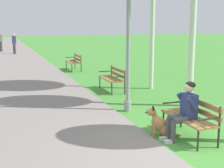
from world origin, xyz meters
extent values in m
plane|color=#478E38|center=(0.00, 0.00, 0.00)|extent=(120.00, 120.00, 0.00)
cube|color=gray|center=(-2.36, 24.00, 0.02)|extent=(4.01, 60.00, 0.04)
cube|color=olive|center=(0.20, 0.64, 0.45)|extent=(0.14, 1.50, 0.04)
cube|color=olive|center=(0.37, 0.64, 0.45)|extent=(0.14, 1.50, 0.04)
cube|color=olive|center=(0.55, 0.64, 0.45)|extent=(0.14, 1.50, 0.04)
cube|color=olive|center=(0.65, 0.64, 0.59)|extent=(0.04, 1.50, 0.11)
cube|color=olive|center=(0.65, 0.64, 0.77)|extent=(0.04, 1.50, 0.11)
cylinder|color=#2D2B28|center=(0.17, 1.33, 0.23)|extent=(0.04, 0.04, 0.45)
cylinder|color=#2D2B28|center=(0.65, 1.33, 0.43)|extent=(0.04, 0.04, 0.85)
cube|color=#2D2B28|center=(0.37, 1.33, 0.63)|extent=(0.45, 0.04, 0.03)
cylinder|color=#2D2B28|center=(0.17, -0.05, 0.23)|extent=(0.04, 0.04, 0.45)
cylinder|color=#2D2B28|center=(0.65, -0.05, 0.43)|extent=(0.04, 0.04, 0.85)
cube|color=#2D2B28|center=(0.37, -0.05, 0.63)|extent=(0.45, 0.04, 0.03)
cube|color=olive|center=(0.28, 5.81, 0.45)|extent=(0.14, 1.50, 0.04)
cube|color=olive|center=(0.45, 5.81, 0.45)|extent=(0.14, 1.50, 0.04)
cube|color=olive|center=(0.63, 5.81, 0.45)|extent=(0.14, 1.50, 0.04)
cube|color=olive|center=(0.73, 5.81, 0.59)|extent=(0.04, 1.50, 0.11)
cube|color=olive|center=(0.73, 5.81, 0.77)|extent=(0.04, 1.50, 0.11)
cylinder|color=#2D2B28|center=(0.25, 6.50, 0.23)|extent=(0.04, 0.04, 0.45)
cylinder|color=#2D2B28|center=(0.73, 6.50, 0.43)|extent=(0.04, 0.04, 0.85)
cube|color=#2D2B28|center=(0.45, 6.50, 0.63)|extent=(0.45, 0.04, 0.03)
cylinder|color=#2D2B28|center=(0.25, 5.12, 0.23)|extent=(0.04, 0.04, 0.45)
cylinder|color=#2D2B28|center=(0.73, 5.12, 0.43)|extent=(0.04, 0.04, 0.85)
cube|color=#2D2B28|center=(0.45, 5.12, 0.63)|extent=(0.45, 0.04, 0.03)
cube|color=olive|center=(0.11, 11.35, 0.45)|extent=(0.14, 1.50, 0.04)
cube|color=olive|center=(0.29, 11.35, 0.45)|extent=(0.14, 1.50, 0.04)
cube|color=olive|center=(0.46, 11.35, 0.45)|extent=(0.14, 1.50, 0.04)
cube|color=olive|center=(0.57, 11.35, 0.59)|extent=(0.04, 1.50, 0.11)
cube|color=olive|center=(0.57, 11.35, 0.77)|extent=(0.04, 1.50, 0.11)
cylinder|color=#2D2B28|center=(0.09, 12.04, 0.23)|extent=(0.04, 0.04, 0.45)
cylinder|color=#2D2B28|center=(0.57, 12.04, 0.43)|extent=(0.04, 0.04, 0.85)
cube|color=#2D2B28|center=(0.29, 12.04, 0.63)|extent=(0.45, 0.04, 0.03)
cylinder|color=#2D2B28|center=(0.09, 10.66, 0.23)|extent=(0.04, 0.04, 0.45)
cylinder|color=#2D2B28|center=(0.57, 10.66, 0.43)|extent=(0.04, 0.04, 0.85)
cube|color=#2D2B28|center=(0.29, 10.66, 0.63)|extent=(0.45, 0.04, 0.03)
cylinder|color=#4C4C51|center=(0.16, 0.71, 0.47)|extent=(0.42, 0.14, 0.14)
cylinder|color=#4C4C51|center=(-0.05, 0.71, 0.24)|extent=(0.11, 0.11, 0.47)
cube|color=silver|center=(-0.13, 0.71, 0.04)|extent=(0.24, 0.09, 0.07)
cylinder|color=#4C4C51|center=(0.16, 0.51, 0.47)|extent=(0.42, 0.14, 0.14)
cylinder|color=#4C4C51|center=(-0.05, 0.51, 0.24)|extent=(0.11, 0.11, 0.47)
cube|color=silver|center=(-0.13, 0.51, 0.04)|extent=(0.24, 0.09, 0.07)
cube|color=navy|center=(0.37, 0.61, 0.73)|extent=(0.22, 0.36, 0.52)
cylinder|color=navy|center=(0.31, 0.81, 0.83)|extent=(0.25, 0.09, 0.30)
cylinder|color=navy|center=(0.31, 0.41, 0.83)|extent=(0.25, 0.09, 0.30)
sphere|color=beige|center=(0.35, 0.61, 1.13)|extent=(0.21, 0.21, 0.21)
ellipsoid|color=black|center=(0.38, 0.61, 1.18)|extent=(0.22, 0.23, 0.14)
ellipsoid|color=#B27F47|center=(0.00, 0.88, 0.16)|extent=(0.43, 0.37, 0.32)
ellipsoid|color=#B27F47|center=(-0.14, 0.93, 0.29)|extent=(0.54, 0.36, 0.48)
ellipsoid|color=black|center=(-0.09, 0.91, 0.32)|extent=(0.39, 0.28, 0.27)
cylinder|color=#B27F47|center=(-0.25, 1.02, 0.19)|extent=(0.06, 0.06, 0.38)
cylinder|color=#B27F47|center=(-0.28, 0.91, 0.19)|extent=(0.06, 0.06, 0.38)
cylinder|color=#B27F47|center=(-0.24, 0.96, 0.43)|extent=(0.15, 0.19, 0.19)
ellipsoid|color=#B27F47|center=(-0.32, 0.98, 0.56)|extent=(0.25, 0.20, 0.16)
cone|color=black|center=(-0.42, 1.01, 0.55)|extent=(0.12, 0.12, 0.09)
cone|color=black|center=(-0.27, 1.01, 0.66)|extent=(0.06, 0.06, 0.09)
cone|color=black|center=(-0.30, 0.93, 0.66)|extent=(0.06, 0.06, 0.09)
cylinder|color=#B27F47|center=(0.20, 0.82, 0.03)|extent=(0.28, 0.12, 0.04)
cylinder|color=gray|center=(-0.01, 3.06, 0.15)|extent=(0.20, 0.20, 0.30)
cylinder|color=gray|center=(-0.01, 3.06, 2.20)|extent=(0.11, 0.11, 4.41)
cylinder|color=silver|center=(1.97, 2.99, 2.02)|extent=(0.18, 0.18, 4.04)
cylinder|color=silver|center=(2.04, 5.71, 2.29)|extent=(0.16, 0.16, 4.59)
cylinder|color=#383842|center=(-2.11, 21.60, 0.44)|extent=(0.22, 0.22, 0.88)
cube|color=navy|center=(-2.11, 21.60, 1.16)|extent=(0.32, 0.20, 0.56)
sphere|color=beige|center=(-2.11, 21.60, 1.55)|extent=(0.20, 0.20, 0.20)
cylinder|color=#383842|center=(-3.10, 24.26, 0.44)|extent=(0.22, 0.22, 0.88)
cube|color=#6B7F5B|center=(-3.10, 24.26, 1.16)|extent=(0.32, 0.20, 0.56)
sphere|color=#A37556|center=(-3.10, 24.26, 1.55)|extent=(0.20, 0.20, 0.20)
camera|label=1|loc=(-3.37, -4.99, 2.45)|focal=51.06mm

